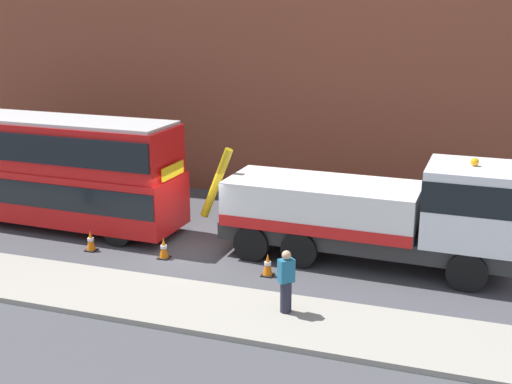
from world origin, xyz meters
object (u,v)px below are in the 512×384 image
(traffic_cone_midway, at_px, (164,248))
(traffic_cone_near_truck, at_px, (268,265))
(pedestrian_bystander, at_px, (286,282))
(double_decker_bus, at_px, (40,166))
(traffic_cone_near_bus, at_px, (91,241))
(recovery_tow_truck, at_px, (378,211))

(traffic_cone_midway, xyz_separation_m, traffic_cone_near_truck, (3.62, -0.26, 0.00))
(pedestrian_bystander, bearing_deg, traffic_cone_midway, 17.33)
(double_decker_bus, distance_m, traffic_cone_near_bus, 4.21)
(pedestrian_bystander, xyz_separation_m, traffic_cone_near_truck, (-1.27, 2.44, -0.64))
(recovery_tow_truck, height_order, pedestrian_bystander, recovery_tow_truck)
(pedestrian_bystander, distance_m, traffic_cone_near_bus, 7.97)
(traffic_cone_near_bus, xyz_separation_m, traffic_cone_midway, (2.63, 0.16, 0.00))
(double_decker_bus, distance_m, pedestrian_bystander, 11.72)
(double_decker_bus, distance_m, traffic_cone_near_truck, 9.88)
(double_decker_bus, xyz_separation_m, traffic_cone_midway, (5.86, -1.77, -1.89))
(traffic_cone_midway, distance_m, traffic_cone_near_truck, 3.63)
(traffic_cone_midway, height_order, traffic_cone_near_truck, same)
(traffic_cone_midway, bearing_deg, traffic_cone_near_truck, -4.18)
(recovery_tow_truck, relative_size, traffic_cone_near_truck, 14.15)
(pedestrian_bystander, bearing_deg, traffic_cone_near_truck, -16.20)
(double_decker_bus, xyz_separation_m, traffic_cone_near_bus, (3.23, -1.92, -1.89))
(double_decker_bus, relative_size, traffic_cone_near_bus, 15.44)
(traffic_cone_midway, bearing_deg, traffic_cone_near_bus, -176.62)
(traffic_cone_near_bus, relative_size, traffic_cone_midway, 1.00)
(traffic_cone_midway, bearing_deg, double_decker_bus, 163.21)
(recovery_tow_truck, distance_m, double_decker_bus, 12.44)
(double_decker_bus, bearing_deg, traffic_cone_near_bus, -28.70)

